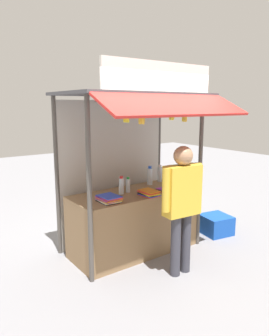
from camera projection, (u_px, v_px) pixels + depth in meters
ground_plane at (135, 250)px, 4.73m from camera, size 20.00×20.00×0.00m
stall_counter at (135, 222)px, 4.65m from camera, size 1.84×0.77×0.89m
stall_structure at (128, 141)px, 4.54m from camera, size 2.04×1.68×2.61m
water_bottle_back_left at (170, 175)px, 5.03m from camera, size 0.08×0.08×0.30m
water_bottle_mid_right at (150, 176)px, 4.97m from camera, size 0.08×0.08×0.29m
water_bottle_front_right at (160, 174)px, 5.16m from camera, size 0.08×0.08×0.27m
water_bottle_rear_center at (121, 186)px, 4.45m from camera, size 0.07×0.07×0.25m
water_bottle_center at (128, 185)px, 4.54m from camera, size 0.06×0.06×0.22m
magazine_stack_back_right at (149, 193)px, 4.38m from camera, size 0.23×0.30×0.07m
magazine_stack_front_left at (109, 199)px, 4.11m from camera, size 0.26×0.32×0.08m
magazine_stack_right at (165, 190)px, 4.61m from camera, size 0.22×0.25×0.03m
banana_bunch_rightmost at (126, 117)px, 3.70m from camera, size 0.10×0.09×0.23m
banana_bunch_inner_right at (172, 115)px, 4.11m from camera, size 0.09×0.09×0.22m
banana_bunch_inner_left at (142, 118)px, 3.83m from camera, size 0.10×0.10×0.26m
banana_bunch_leftmost at (185, 117)px, 4.25m from camera, size 0.10×0.09×0.25m
vendor_person at (182, 199)px, 3.91m from camera, size 0.62×0.24×1.63m
plastic_crate at (216, 224)px, 5.32m from camera, size 0.51×0.51×0.31m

